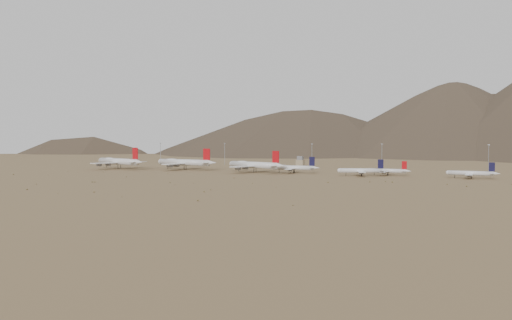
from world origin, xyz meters
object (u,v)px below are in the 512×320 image
at_px(widebody_centre, 184,162).
at_px(narrowbody_a, 294,168).
at_px(widebody_west, 119,161).
at_px(narrowbody_b, 362,171).
at_px(widebody_east, 254,165).
at_px(control_tower, 300,162).

height_order(widebody_centre, narrowbody_a, widebody_centre).
relative_size(widebody_west, narrowbody_b, 1.78).
height_order(widebody_west, widebody_centre, widebody_west).
relative_size(widebody_east, narrowbody_a, 1.45).
xyz_separation_m(narrowbody_b, control_tower, (-86.31, 96.58, 0.80)).
height_order(narrowbody_a, control_tower, narrowbody_a).
relative_size(widebody_west, control_tower, 6.03).
bearing_deg(widebody_west, control_tower, 49.11).
height_order(widebody_west, narrowbody_a, widebody_west).
height_order(widebody_centre, narrowbody_b, widebody_centre).
bearing_deg(narrowbody_a, control_tower, 99.63).
bearing_deg(control_tower, narrowbody_b, -48.22).
bearing_deg(narrowbody_a, widebody_east, -174.02).
bearing_deg(narrowbody_a, widebody_west, 179.16).
bearing_deg(widebody_east, widebody_centre, -167.27).
distance_m(narrowbody_a, control_tower, 88.86).
height_order(widebody_west, control_tower, widebody_west).
relative_size(narrowbody_a, narrowbody_b, 1.11).
bearing_deg(widebody_west, widebody_east, 20.07).
bearing_deg(widebody_east, control_tower, 101.13).
height_order(narrowbody_a, narrowbody_b, narrowbody_a).
distance_m(widebody_west, narrowbody_b, 247.84).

